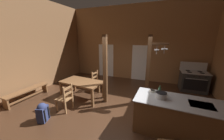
# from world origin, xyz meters

# --- Properties ---
(ground_plane) EXTENTS (8.47, 8.09, 0.10)m
(ground_plane) POSITION_xyz_m (0.00, 0.00, -0.05)
(ground_plane) COLOR #422819
(wall_back) EXTENTS (8.47, 0.14, 4.23)m
(wall_back) POSITION_xyz_m (0.00, 3.72, 2.12)
(wall_back) COLOR #93663F
(wall_back) RESTS_ON ground_plane
(wall_left) EXTENTS (0.14, 8.09, 4.23)m
(wall_left) POSITION_xyz_m (-3.90, 0.00, 2.12)
(wall_left) COLOR #93663F
(wall_left) RESTS_ON ground_plane
(glazed_door_back_left) EXTENTS (1.00, 0.01, 2.05)m
(glazed_door_back_left) POSITION_xyz_m (-1.73, 3.64, 1.02)
(glazed_door_back_left) COLOR white
(glazed_door_back_left) RESTS_ON ground_plane
(glazed_panel_back_right) EXTENTS (0.84, 0.01, 2.05)m
(glazed_panel_back_right) POSITION_xyz_m (0.38, 3.64, 1.02)
(glazed_panel_back_right) COLOR white
(glazed_panel_back_right) RESTS_ON ground_plane
(kitchen_island) EXTENTS (2.20, 1.05, 0.93)m
(kitchen_island) POSITION_xyz_m (2.03, -0.25, 0.47)
(kitchen_island) COLOR brown
(kitchen_island) RESTS_ON ground_plane
(stove_range) EXTENTS (1.17, 0.86, 1.32)m
(stove_range) POSITION_xyz_m (3.06, 3.03, 0.48)
(stove_range) COLOR #2F2F2F
(stove_range) RESTS_ON ground_plane
(support_post_with_pot_rack) EXTENTS (0.69, 0.22, 2.58)m
(support_post_with_pot_rack) POSITION_xyz_m (1.15, 1.11, 1.39)
(support_post_with_pot_rack) COLOR brown
(support_post_with_pot_rack) RESTS_ON ground_plane
(support_post_center) EXTENTS (0.14, 0.14, 2.58)m
(support_post_center) POSITION_xyz_m (-0.38, 0.56, 1.29)
(support_post_center) COLOR brown
(support_post_center) RESTS_ON ground_plane
(dining_table) EXTENTS (1.77, 1.05, 0.74)m
(dining_table) POSITION_xyz_m (-1.41, 0.48, 0.65)
(dining_table) COLOR brown
(dining_table) RESTS_ON ground_plane
(ladderback_chair_near_window) EXTENTS (0.45, 0.45, 0.95)m
(ladderback_chair_near_window) POSITION_xyz_m (-1.43, -0.49, 0.45)
(ladderback_chair_near_window) COLOR #9E7044
(ladderback_chair_near_window) RESTS_ON ground_plane
(ladderback_chair_by_post) EXTENTS (0.50, 0.50, 0.95)m
(ladderback_chair_by_post) POSITION_xyz_m (-1.19, 1.38, 0.45)
(ladderback_chair_by_post) COLOR #9E7044
(ladderback_chair_by_post) RESTS_ON ground_plane
(bench_along_left_wall) EXTENTS (0.40, 1.68, 0.44)m
(bench_along_left_wall) POSITION_xyz_m (-3.42, -0.46, 0.31)
(bench_along_left_wall) COLOR brown
(bench_along_left_wall) RESTS_ON ground_plane
(backpack) EXTENTS (0.36, 0.37, 0.60)m
(backpack) POSITION_xyz_m (-1.67, -1.21, 0.31)
(backpack) COLOR navy
(backpack) RESTS_ON ground_plane
(stockpot_on_counter) EXTENTS (0.34, 0.27, 0.16)m
(stockpot_on_counter) POSITION_xyz_m (1.60, -0.27, 1.01)
(stockpot_on_counter) COLOR #B7BABF
(stockpot_on_counter) RESTS_ON kitchen_island
(mixing_bowl_on_counter) EXTENTS (0.16, 0.16, 0.06)m
(mixing_bowl_on_counter) POSITION_xyz_m (1.37, 0.04, 0.96)
(mixing_bowl_on_counter) COLOR silver
(mixing_bowl_on_counter) RESTS_ON kitchen_island
(bottle_tall_on_counter) EXTENTS (0.07, 0.07, 0.26)m
(bottle_tall_on_counter) POSITION_xyz_m (1.55, -0.05, 1.04)
(bottle_tall_on_counter) COLOR #2D5638
(bottle_tall_on_counter) RESTS_ON kitchen_island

